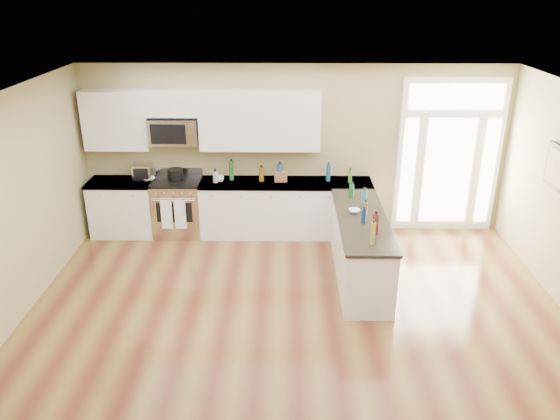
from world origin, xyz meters
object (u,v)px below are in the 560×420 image
object	(u,v)px
kitchen_range	(178,207)
stockpot	(175,174)
peninsula_cabinet	(360,250)
toaster_oven	(143,172)

from	to	relation	value
kitchen_range	stockpot	distance (m)	0.57
peninsula_cabinet	stockpot	distance (m)	3.32
peninsula_cabinet	toaster_oven	xyz separation A→B (m)	(-3.45, 1.54, 0.63)
peninsula_cabinet	stockpot	world-z (taller)	stockpot
kitchen_range	toaster_oven	distance (m)	0.82
peninsula_cabinet	kitchen_range	bearing A→B (deg)	153.32
kitchen_range	toaster_oven	world-z (taller)	toaster_oven
kitchen_range	peninsula_cabinet	bearing A→B (deg)	-26.68
toaster_oven	kitchen_range	bearing A→B (deg)	-9.59
stockpot	toaster_oven	world-z (taller)	toaster_oven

